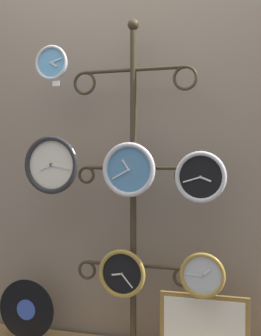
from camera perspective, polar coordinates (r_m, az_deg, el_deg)
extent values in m
cube|color=gray|center=(2.65, 1.35, 8.24)|extent=(4.40, 0.04, 2.80)
cylinder|color=#382D1E|center=(2.48, 0.34, -3.17)|extent=(0.03, 0.03, 1.73)
sphere|color=#382D1E|center=(2.58, 0.34, 17.08)|extent=(0.06, 0.06, 0.06)
cylinder|color=#382D1E|center=(2.57, -2.70, 11.70)|extent=(0.28, 0.02, 0.02)
torus|color=#382D1E|center=(2.61, -5.62, 10.25)|extent=(0.13, 0.02, 0.13)
cylinder|color=#382D1E|center=(2.49, 3.48, 12.04)|extent=(0.28, 0.02, 0.02)
torus|color=#382D1E|center=(2.45, 6.69, 10.85)|extent=(0.13, 0.02, 0.13)
cylinder|color=#382D1E|center=(2.52, -2.58, 0.03)|extent=(0.27, 0.02, 0.02)
torus|color=#382D1E|center=(2.57, -5.39, -0.85)|extent=(0.10, 0.02, 0.10)
cylinder|color=#382D1E|center=(2.44, 3.35, 0.00)|extent=(0.27, 0.02, 0.02)
torus|color=#382D1E|center=(2.42, 6.44, -0.97)|extent=(0.10, 0.02, 0.10)
cylinder|color=#382D1E|center=(2.58, -2.55, -11.56)|extent=(0.27, 0.02, 0.02)
torus|color=#382D1E|center=(2.64, -5.34, -12.28)|extent=(0.10, 0.02, 0.10)
cylinder|color=#382D1E|center=(2.51, 3.32, -11.94)|extent=(0.27, 0.02, 0.02)
torus|color=#382D1E|center=(2.49, 6.37, -13.09)|extent=(0.10, 0.02, 0.10)
cylinder|color=#60A8DB|center=(2.61, -9.51, 12.49)|extent=(0.17, 0.02, 0.17)
torus|color=silver|center=(2.60, -9.66, 12.55)|extent=(0.19, 0.02, 0.19)
cylinder|color=silver|center=(2.60, -9.66, 12.55)|extent=(0.01, 0.01, 0.01)
cube|color=silver|center=(2.59, -9.33, 12.34)|extent=(0.04, 0.00, 0.03)
cube|color=silver|center=(2.59, -9.04, 12.85)|extent=(0.07, 0.00, 0.03)
cylinder|color=silver|center=(2.57, -9.51, 0.38)|extent=(0.29, 0.02, 0.29)
torus|color=#262628|center=(2.55, -9.67, 0.38)|extent=(0.32, 0.03, 0.32)
cylinder|color=#262628|center=(2.55, -9.66, 0.38)|extent=(0.02, 0.01, 0.02)
cube|color=silver|center=(2.57, -10.31, 0.09)|extent=(0.07, 0.00, 0.03)
cube|color=silver|center=(2.53, -8.57, 0.13)|extent=(0.11, 0.00, 0.03)
cylinder|color=#4C84B2|center=(2.39, -0.12, -0.20)|extent=(0.25, 0.02, 0.25)
torus|color=silver|center=(2.38, -0.23, -0.20)|extent=(0.28, 0.03, 0.28)
cylinder|color=silver|center=(2.38, -0.23, -0.20)|extent=(0.02, 0.01, 0.02)
cube|color=silver|center=(2.38, -0.62, 0.41)|extent=(0.04, 0.00, 0.06)
cube|color=silver|center=(2.39, -1.24, -0.77)|extent=(0.09, 0.00, 0.05)
cylinder|color=black|center=(2.32, 8.59, -1.08)|extent=(0.23, 0.02, 0.23)
torus|color=silver|center=(2.30, 8.53, -1.10)|extent=(0.26, 0.02, 0.26)
cylinder|color=silver|center=(2.31, 8.53, -1.10)|extent=(0.01, 0.01, 0.01)
cube|color=silver|center=(2.30, 9.17, -1.35)|extent=(0.06, 0.00, 0.03)
cube|color=silver|center=(2.31, 7.46, -1.41)|extent=(0.09, 0.00, 0.03)
cylinder|color=black|center=(2.49, -0.97, -12.70)|extent=(0.23, 0.02, 0.23)
torus|color=#A58438|center=(2.47, -1.08, -12.78)|extent=(0.25, 0.02, 0.25)
cylinder|color=#A58438|center=(2.47, -1.08, -12.77)|extent=(0.01, 0.01, 0.01)
cube|color=silver|center=(2.48, -1.70, -12.83)|extent=(0.06, 0.00, 0.02)
cube|color=silver|center=(2.47, -0.43, -13.60)|extent=(0.06, 0.00, 0.07)
cylinder|color=silver|center=(2.36, 8.81, -12.74)|extent=(0.20, 0.02, 0.20)
torus|color=#A58438|center=(2.35, 8.76, -12.83)|extent=(0.22, 0.02, 0.22)
cylinder|color=#A58438|center=(2.35, 8.76, -12.83)|extent=(0.01, 0.01, 0.01)
cube|color=silver|center=(2.34, 9.20, -12.46)|extent=(0.04, 0.00, 0.04)
cube|color=silver|center=(2.35, 7.77, -12.74)|extent=(0.08, 0.00, 0.01)
cylinder|color=black|center=(2.79, -12.58, -16.49)|extent=(0.34, 0.01, 0.34)
cylinder|color=#334FB2|center=(2.79, -12.62, -16.51)|extent=(0.11, 0.00, 0.11)
cube|color=olive|center=(2.48, 8.94, -18.73)|extent=(0.44, 0.02, 0.34)
cube|color=white|center=(2.47, 8.90, -18.81)|extent=(0.40, 0.00, 0.29)
cube|color=white|center=(2.57, -9.09, 10.15)|extent=(0.04, 0.00, 0.03)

